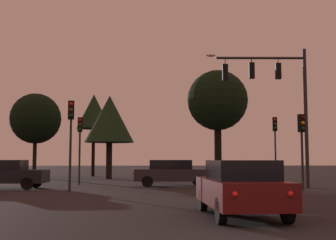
{
  "coord_description": "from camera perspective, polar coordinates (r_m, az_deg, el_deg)",
  "views": [
    {
      "loc": [
        -2.34,
        -7.93,
        1.53
      ],
      "look_at": [
        -0.99,
        18.3,
        3.9
      ],
      "focal_mm": 47.21,
      "sensor_mm": 36.0,
      "label": 1
    }
  ],
  "objects": [
    {
      "name": "traffic_light_corner_left",
      "position": [
        29.41,
        13.65,
        -2.07
      ],
      "size": [
        0.34,
        0.37,
        4.29
      ],
      "color": "#232326",
      "rests_on": "ground"
    },
    {
      "name": "car_crossing_left",
      "position": [
        25.53,
        0.59,
        -6.81
      ],
      "size": [
        4.54,
        1.87,
        1.52
      ],
      "color": "#232328",
      "rests_on": "ground"
    },
    {
      "name": "car_crossing_right",
      "position": [
        25.11,
        -20.43,
        -6.51
      ],
      "size": [
        4.48,
        1.96,
        1.52
      ],
      "color": "black",
      "rests_on": "ground"
    },
    {
      "name": "traffic_light_median",
      "position": [
        21.65,
        -12.44,
        -0.91
      ],
      "size": [
        0.34,
        0.37,
        4.36
      ],
      "color": "#232326",
      "rests_on": "ground"
    },
    {
      "name": "traffic_light_far_side",
      "position": [
        23.06,
        16.91,
        -1.99
      ],
      "size": [
        0.35,
        0.38,
        3.81
      ],
      "color": "#232326",
      "rests_on": "ground"
    },
    {
      "name": "traffic_light_corner_right",
      "position": [
        27.84,
        -11.31,
        -2.13
      ],
      "size": [
        0.33,
        0.37,
        4.15
      ],
      "color": "#232326",
      "rests_on": "ground"
    },
    {
      "name": "ground_plane",
      "position": [
        32.55,
        1.19,
        -7.85
      ],
      "size": [
        168.0,
        168.0,
        0.0
      ],
      "primitive_type": "plane",
      "color": "black",
      "rests_on": "ground"
    },
    {
      "name": "traffic_signal_mast_arm",
      "position": [
        25.31,
        13.76,
        3.83
      ],
      "size": [
        5.62,
        0.52,
        7.72
      ],
      "color": "#232326",
      "rests_on": "ground"
    },
    {
      "name": "car_nearside_lane",
      "position": [
        12.25,
        9.36,
        -8.54
      ],
      "size": [
        1.94,
        4.31,
        1.52
      ],
      "color": "#4C0F0F",
      "rests_on": "ground"
    },
    {
      "name": "tree_left_far",
      "position": [
        30.3,
        6.4,
        2.46
      ],
      "size": [
        4.12,
        4.12,
        7.64
      ],
      "color": "black",
      "rests_on": "ground"
    },
    {
      "name": "tree_center_horizon",
      "position": [
        40.21,
        -16.73,
        0.16
      ],
      "size": [
        4.4,
        4.4,
        7.32
      ],
      "color": "black",
      "rests_on": "ground"
    },
    {
      "name": "tree_behind_sign",
      "position": [
        35.93,
        -7.56,
        0.09
      ],
      "size": [
        3.96,
        3.96,
        6.73
      ],
      "color": "black",
      "rests_on": "ground"
    },
    {
      "name": "tree_right_cluster",
      "position": [
        41.98,
        -9.56,
        1.04
      ],
      "size": [
        3.18,
        3.18,
        7.68
      ],
      "color": "black",
      "rests_on": "ground"
    }
  ]
}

